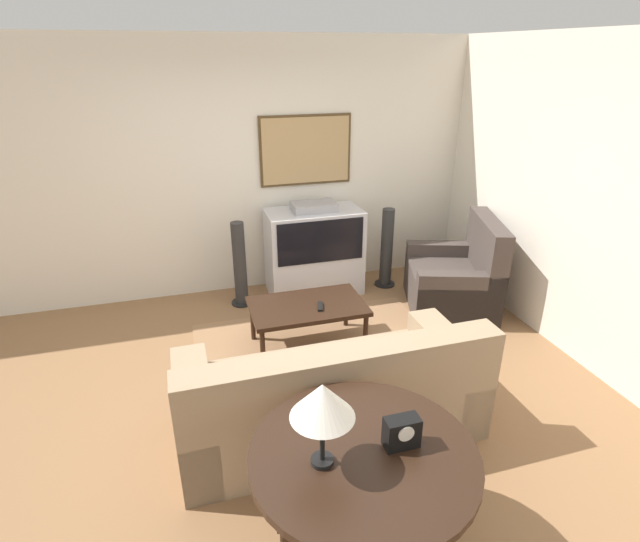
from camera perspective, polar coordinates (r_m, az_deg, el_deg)
The scene contains 14 objects.
ground_plane at distance 4.14m, azimuth -4.05°, elevation -13.97°, with size 12.00×12.00×0.00m, color #8E6642.
wall_back at distance 5.50m, azimuth -9.32°, elevation 11.20°, with size 12.00×0.10×2.70m.
wall_right at distance 4.73m, azimuth 28.44°, elevation 6.51°, with size 0.06×12.00×2.70m.
area_rug at distance 4.69m, azimuth -0.13°, elevation -8.73°, with size 2.22×1.47×0.01m.
tv at distance 5.55m, azimuth -0.67°, elevation 2.32°, with size 1.04×0.53×1.05m.
couch at distance 3.61m, azimuth 1.34°, elevation -14.21°, with size 2.10×0.90×0.86m.
armchair at distance 5.46m, azimuth 15.24°, elevation -1.03°, with size 1.12×1.21×0.98m.
coffee_table at distance 4.51m, azimuth -1.44°, elevation -4.33°, with size 1.03×0.63×0.45m.
console_table at distance 2.62m, azimuth 5.01°, elevation -21.00°, with size 1.13×1.13×0.75m.
table_lamp at distance 2.29m, azimuth 0.28°, elevation -14.77°, with size 0.30×0.30×0.45m.
mantel_clock at distance 2.58m, azimuth 9.32°, elevation -17.72°, with size 0.17×0.10×0.16m.
remote at distance 4.43m, azimuth 0.03°, elevation -4.08°, with size 0.09×0.17×0.02m.
speaker_tower_left at distance 5.35m, azimuth -9.15°, elevation 0.50°, with size 0.23×0.23×0.93m.
speaker_tower_right at distance 5.77m, azimuth 7.61°, elevation 2.38°, with size 0.23×0.23×0.93m.
Camera 1 is at (-0.65, -3.20, 2.54)m, focal length 28.00 mm.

